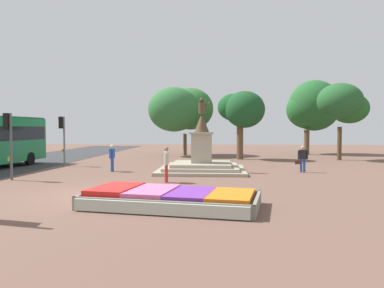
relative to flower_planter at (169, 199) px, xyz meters
The scene contains 12 objects.
ground_plane 3.69m from the flower_planter, 147.25° to the left, with size 88.81×88.81×0.00m, color brown.
flower_planter is the anchor object (origin of this frame).
statue_monument 10.03m from the flower_planter, 86.54° to the left, with size 5.05×5.05×4.33m.
traffic_light_mid_block 10.51m from the flower_planter, 146.84° to the left, with size 0.41×0.29×3.29m.
traffic_light_far_corner 15.52m from the flower_planter, 125.35° to the left, with size 0.42×0.31×3.33m.
pedestrian_with_handbag 11.92m from the flower_planter, 57.27° to the left, with size 0.73×0.28×1.54m.
pedestrian_near_planter 10.69m from the flower_planter, 115.85° to the left, with size 0.24×0.57×1.59m.
pedestrian_crossing_plaza 5.52m from the flower_planter, 98.91° to the left, with size 0.22×0.57×1.69m.
park_tree_far_left 28.21m from the flower_planter, 67.36° to the left, with size 5.23×4.76×7.27m.
park_tree_behind_statue 23.22m from the flower_planter, 94.44° to the left, with size 5.93×5.91×6.36m.
park_tree_far_right 19.53m from the flower_planter, 79.74° to the left, with size 3.82×3.46×5.56m.
park_tree_street_side 22.32m from the flower_planter, 58.30° to the left, with size 4.22×3.66×6.11m.
Camera 1 is at (4.71, -13.93, 2.55)m, focal length 35.00 mm.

